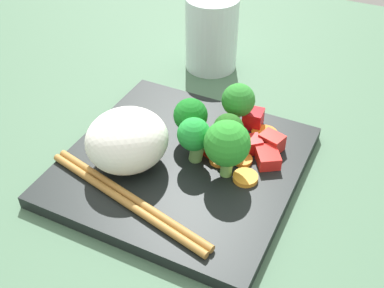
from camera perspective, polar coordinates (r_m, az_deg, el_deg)
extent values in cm
cube|color=#44694D|center=(55.57, -1.17, -3.85)|extent=(110.00, 110.00, 2.00)
cube|color=black|center=(54.37, -1.19, -2.51)|extent=(25.74, 25.74, 1.51)
ellipsoid|color=white|center=(51.75, -7.66, 0.45)|extent=(12.06, 12.15, 6.63)
cylinder|color=#579938|center=(54.98, 4.44, 0.23)|extent=(2.35, 2.15, 2.09)
sphere|color=#225A1B|center=(53.77, 4.31, 1.83)|extent=(3.43, 3.43, 3.43)
cylinder|color=#64B054|center=(57.90, 5.09, 3.22)|extent=(1.75, 1.88, 3.07)
sphere|color=#2D822D|center=(56.27, 5.48, 5.18)|extent=(3.92, 3.92, 3.92)
cylinder|color=#74B05B|center=(53.14, 0.55, -0.92)|extent=(2.07, 1.79, 2.54)
sphere|color=green|center=(51.58, 0.22, 1.16)|extent=(3.65, 3.65, 3.65)
cylinder|color=#78BD58|center=(51.51, 4.09, -2.58)|extent=(1.52, 1.74, 2.53)
sphere|color=green|center=(49.74, 4.24, 0.21)|extent=(4.89, 4.89, 4.89)
cylinder|color=#619243|center=(56.21, 0.11, 1.39)|extent=(2.15, 2.17, 1.88)
sphere|color=#166F1F|center=(54.73, -0.17, 3.41)|extent=(3.92, 3.92, 3.92)
cylinder|color=orange|center=(51.71, 6.30, -3.97)|extent=(3.29, 3.29, 0.53)
cylinder|color=orange|center=(53.85, 5.97, -1.87)|extent=(2.91, 2.91, 0.44)
cylinder|color=orange|center=(57.23, 2.82, 1.27)|extent=(2.72, 2.72, 0.46)
cylinder|color=orange|center=(57.64, 8.53, 1.15)|extent=(3.90, 3.90, 0.48)
cylinder|color=orange|center=(56.96, 5.47, 0.91)|extent=(3.02, 3.02, 0.48)
cylinder|color=orange|center=(53.63, 3.26, -1.87)|extent=(3.19, 3.19, 0.48)
cube|color=red|center=(55.46, 9.37, 0.23)|extent=(3.04, 2.66, 1.95)
cube|color=red|center=(53.74, 8.90, -1.55)|extent=(3.57, 3.80, 1.49)
cube|color=red|center=(58.40, 7.20, 2.98)|extent=(2.40, 2.37, 2.26)
cube|color=red|center=(54.96, 6.94, -0.08)|extent=(2.97, 2.94, 1.71)
cube|color=red|center=(54.65, 2.28, -0.06)|extent=(3.28, 3.32, 1.68)
cylinder|color=#A47535|center=(49.30, -8.04, -6.68)|extent=(20.62, 6.23, 0.80)
cylinder|color=#A47535|center=(49.68, -7.34, -6.14)|extent=(20.62, 6.23, 0.80)
cylinder|color=silver|center=(70.83, 2.33, 12.90)|extent=(7.50, 7.50, 10.65)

